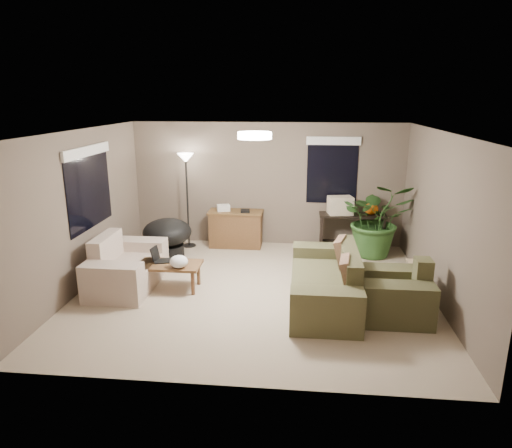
# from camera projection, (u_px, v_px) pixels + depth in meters

# --- Properties ---
(room_shell) EXTENTS (5.50, 5.50, 5.50)m
(room_shell) POSITION_uv_depth(u_px,v_px,m) (255.00, 215.00, 6.93)
(room_shell) COLOR tan
(room_shell) RESTS_ON ground
(main_sofa) EXTENTS (0.95, 2.20, 0.85)m
(main_sofa) POSITION_uv_depth(u_px,v_px,m) (327.00, 284.00, 6.78)
(main_sofa) COLOR #46442A
(main_sofa) RESTS_ON ground
(throw_pillows) EXTENTS (0.34, 1.39, 0.47)m
(throw_pillows) POSITION_uv_depth(u_px,v_px,m) (345.00, 262.00, 6.66)
(throw_pillows) COLOR #8C7251
(throw_pillows) RESTS_ON main_sofa
(loveseat) EXTENTS (0.90, 1.60, 0.85)m
(loveseat) POSITION_uv_depth(u_px,v_px,m) (126.00, 268.00, 7.39)
(loveseat) COLOR #BFB5A3
(loveseat) RESTS_ON ground
(armchair) EXTENTS (0.95, 1.00, 0.85)m
(armchair) POSITION_uv_depth(u_px,v_px,m) (395.00, 295.00, 6.39)
(armchair) COLOR brown
(armchair) RESTS_ON ground
(coffee_table) EXTENTS (1.00, 0.55, 0.42)m
(coffee_table) POSITION_uv_depth(u_px,v_px,m) (170.00, 267.00, 7.27)
(coffee_table) COLOR brown
(coffee_table) RESTS_ON ground
(laptop) EXTENTS (0.40, 0.31, 0.24)m
(laptop) POSITION_uv_depth(u_px,v_px,m) (161.00, 258.00, 7.35)
(laptop) COLOR black
(laptop) RESTS_ON coffee_table
(plastic_bag) EXTENTS (0.30, 0.27, 0.20)m
(plastic_bag) POSITION_uv_depth(u_px,v_px,m) (179.00, 262.00, 7.06)
(plastic_bag) COLOR white
(plastic_bag) RESTS_ON coffee_table
(desk) EXTENTS (1.10, 0.50, 0.75)m
(desk) POSITION_uv_depth(u_px,v_px,m) (236.00, 229.00, 9.33)
(desk) COLOR brown
(desk) RESTS_ON ground
(desk_papers) EXTENTS (0.70, 0.30, 0.12)m
(desk_papers) POSITION_uv_depth(u_px,v_px,m) (228.00, 208.00, 9.22)
(desk_papers) COLOR silver
(desk_papers) RESTS_ON desk
(console_table) EXTENTS (1.30, 0.40, 0.75)m
(console_table) POSITION_uv_depth(u_px,v_px,m) (352.00, 229.00, 9.07)
(console_table) COLOR black
(console_table) RESTS_ON ground
(pumpkin) EXTENTS (0.34, 0.34, 0.23)m
(pumpkin) POSITION_uv_depth(u_px,v_px,m) (371.00, 209.00, 8.92)
(pumpkin) COLOR orange
(pumpkin) RESTS_ON console_table
(cardboard_box) EXTENTS (0.52, 0.42, 0.34)m
(cardboard_box) POSITION_uv_depth(u_px,v_px,m) (340.00, 205.00, 8.97)
(cardboard_box) COLOR beige
(cardboard_box) RESTS_ON console_table
(papasan_chair) EXTENTS (0.92, 0.92, 0.80)m
(papasan_chair) POSITION_uv_depth(u_px,v_px,m) (167.00, 236.00, 8.52)
(papasan_chair) COLOR black
(papasan_chair) RESTS_ON ground
(floor_lamp) EXTENTS (0.32, 0.32, 1.91)m
(floor_lamp) POSITION_uv_depth(u_px,v_px,m) (186.00, 169.00, 9.03)
(floor_lamp) COLOR black
(floor_lamp) RESTS_ON ground
(ceiling_fixture) EXTENTS (0.50, 0.50, 0.10)m
(ceiling_fixture) POSITION_uv_depth(u_px,v_px,m) (255.00, 136.00, 6.61)
(ceiling_fixture) COLOR white
(ceiling_fixture) RESTS_ON room_shell
(houseplant) EXTENTS (1.31, 1.46, 1.14)m
(houseplant) POSITION_uv_depth(u_px,v_px,m) (376.00, 227.00, 8.74)
(houseplant) COLOR #2D5923
(houseplant) RESTS_ON ground
(cat_scratching_post) EXTENTS (0.32, 0.32, 0.50)m
(cat_scratching_post) POSITION_uv_depth(u_px,v_px,m) (413.00, 278.00, 7.22)
(cat_scratching_post) COLOR tan
(cat_scratching_post) RESTS_ON ground
(window_left) EXTENTS (0.05, 1.56, 1.33)m
(window_left) POSITION_uv_depth(u_px,v_px,m) (88.00, 174.00, 7.34)
(window_left) COLOR black
(window_left) RESTS_ON room_shell
(window_back) EXTENTS (1.06, 0.05, 1.33)m
(window_back) POSITION_uv_depth(u_px,v_px,m) (333.00, 159.00, 9.03)
(window_back) COLOR black
(window_back) RESTS_ON room_shell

